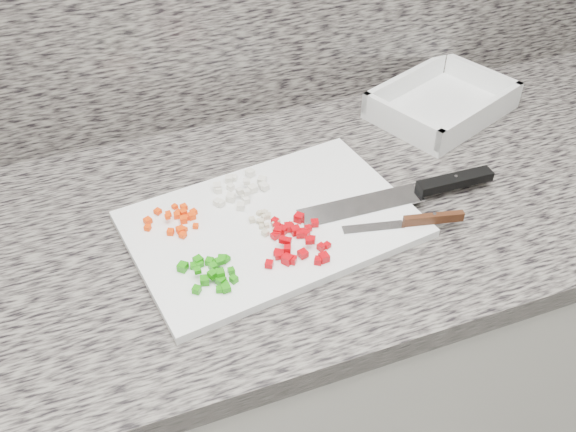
% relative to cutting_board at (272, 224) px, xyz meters
% --- Properties ---
extents(cabinet, '(3.92, 0.62, 0.86)m').
position_rel_cutting_board_xyz_m(cabinet, '(-0.01, 0.04, -0.48)').
color(cabinet, silver).
rests_on(cabinet, ground).
extents(countertop, '(3.96, 0.64, 0.04)m').
position_rel_cutting_board_xyz_m(countertop, '(-0.01, 0.04, -0.03)').
color(countertop, slate).
rests_on(countertop, cabinet).
extents(cutting_board, '(0.48, 0.35, 0.01)m').
position_rel_cutting_board_xyz_m(cutting_board, '(0.00, 0.00, 0.00)').
color(cutting_board, white).
rests_on(cutting_board, countertop).
extents(carrot_pile, '(0.09, 0.08, 0.02)m').
position_rel_cutting_board_xyz_m(carrot_pile, '(-0.14, 0.05, 0.01)').
color(carrot_pile, '#FB3D05').
rests_on(carrot_pile, cutting_board).
extents(onion_pile, '(0.10, 0.10, 0.02)m').
position_rel_cutting_board_xyz_m(onion_pile, '(-0.03, 0.09, 0.01)').
color(onion_pile, silver).
rests_on(onion_pile, cutting_board).
extents(green_pepper_pile, '(0.08, 0.08, 0.02)m').
position_rel_cutting_board_xyz_m(green_pepper_pile, '(-0.12, -0.08, 0.01)').
color(green_pepper_pile, '#1D880C').
rests_on(green_pepper_pile, cutting_board).
extents(red_pepper_pile, '(0.11, 0.12, 0.02)m').
position_rel_cutting_board_xyz_m(red_pepper_pile, '(0.01, -0.06, 0.01)').
color(red_pepper_pile, '#B5020A').
rests_on(red_pepper_pile, cutting_board).
extents(garlic_pile, '(0.05, 0.06, 0.01)m').
position_rel_cutting_board_xyz_m(garlic_pile, '(-0.01, -0.00, 0.01)').
color(garlic_pile, beige).
rests_on(garlic_pile, cutting_board).
extents(chef_knife, '(0.35, 0.05, 0.02)m').
position_rel_cutting_board_xyz_m(chef_knife, '(0.26, -0.02, 0.01)').
color(chef_knife, white).
rests_on(chef_knife, cutting_board).
extents(paring_knife, '(0.19, 0.06, 0.02)m').
position_rel_cutting_board_xyz_m(paring_knife, '(0.21, -0.09, 0.01)').
color(paring_knife, white).
rests_on(paring_knife, cutting_board).
extents(tray, '(0.32, 0.28, 0.06)m').
position_rel_cutting_board_xyz_m(tray, '(0.44, 0.21, 0.01)').
color(tray, white).
rests_on(tray, countertop).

